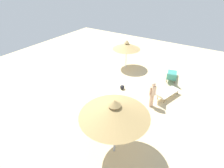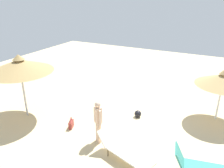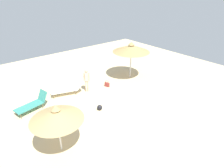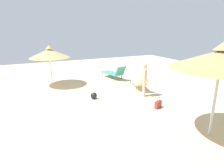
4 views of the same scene
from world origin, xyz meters
TOP-DOWN VIEW (x-y plane):
  - ground at (0.00, 0.00)m, footprint 24.00×24.00m
  - parasol_umbrella_edge at (-0.94, 3.81)m, footprint 2.18×2.18m
  - parasol_umbrella_back at (2.59, -3.73)m, footprint 2.71×2.71m
  - lounge_chair_near_right at (2.91, 3.65)m, footprint 1.01×1.95m
  - lounge_chair_front at (3.25, 1.28)m, footprint 1.20×2.15m
  - person_standing_far_left at (2.77, 0.07)m, footprint 0.32×0.37m
  - handbag at (2.49, -1.38)m, footprint 0.38×0.25m
  - beach_ball at (0.47, 0.73)m, footprint 0.31×0.31m

SIDE VIEW (x-z plane):
  - ground at x=0.00m, z-range -0.10..0.00m
  - beach_ball at x=0.47m, z-range 0.00..0.31m
  - handbag at x=2.49m, z-range -0.07..0.41m
  - lounge_chair_front at x=3.25m, z-range -0.02..0.77m
  - lounge_chair_near_right at x=2.91m, z-range -0.06..0.86m
  - person_standing_far_left at x=2.77m, z-range 0.10..1.74m
  - parasol_umbrella_edge at x=-0.94m, z-range 0.69..2.98m
  - parasol_umbrella_back at x=2.59m, z-range 0.94..3.74m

